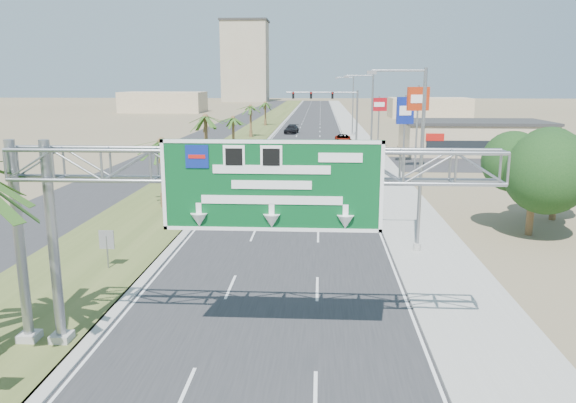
# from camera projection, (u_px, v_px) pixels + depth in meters

# --- Properties ---
(road) EXTENTS (12.00, 300.00, 0.02)m
(road) POSITION_uv_depth(u_px,v_px,m) (310.00, 126.00, 117.51)
(road) COLOR #28282B
(road) RESTS_ON ground
(sidewalk_right) EXTENTS (4.00, 300.00, 0.10)m
(sidewalk_right) POSITION_uv_depth(u_px,v_px,m) (351.00, 126.00, 117.02)
(sidewalk_right) COLOR #9E9B93
(sidewalk_right) RESTS_ON ground
(median_grass) EXTENTS (7.00, 300.00, 0.12)m
(median_grass) POSITION_uv_depth(u_px,v_px,m) (263.00, 126.00, 118.05)
(median_grass) COLOR #455224
(median_grass) RESTS_ON ground
(opposing_road) EXTENTS (8.00, 300.00, 0.02)m
(opposing_road) POSITION_uv_depth(u_px,v_px,m) (230.00, 126.00, 118.46)
(opposing_road) COLOR #28282B
(opposing_road) RESTS_ON ground
(sign_gantry) EXTENTS (16.75, 1.24, 7.50)m
(sign_gantry) POSITION_uv_depth(u_px,v_px,m) (226.00, 181.00, 18.63)
(sign_gantry) COLOR gray
(sign_gantry) RESTS_ON ground
(palm_row_b) EXTENTS (3.99, 3.99, 5.95)m
(palm_row_b) POSITION_uv_depth(u_px,v_px,m) (162.00, 143.00, 40.89)
(palm_row_b) COLOR brown
(palm_row_b) RESTS_ON ground
(palm_row_c) EXTENTS (3.99, 3.99, 6.75)m
(palm_row_c) POSITION_uv_depth(u_px,v_px,m) (205.00, 118.00, 56.34)
(palm_row_c) COLOR brown
(palm_row_c) RESTS_ON ground
(palm_row_d) EXTENTS (3.99, 3.99, 5.45)m
(palm_row_d) POSITION_uv_depth(u_px,v_px,m) (233.00, 119.00, 74.17)
(palm_row_d) COLOR brown
(palm_row_d) RESTS_ON ground
(palm_row_e) EXTENTS (3.99, 3.99, 6.15)m
(palm_row_e) POSITION_uv_depth(u_px,v_px,m) (251.00, 107.00, 92.57)
(palm_row_e) COLOR brown
(palm_row_e) RESTS_ON ground
(palm_row_f) EXTENTS (3.99, 3.99, 5.75)m
(palm_row_f) POSITION_uv_depth(u_px,v_px,m) (265.00, 103.00, 117.05)
(palm_row_f) COLOR brown
(palm_row_f) RESTS_ON ground
(streetlight_near) EXTENTS (3.27, 0.44, 10.00)m
(streetlight_near) POSITION_uv_depth(u_px,v_px,m) (417.00, 169.00, 30.23)
(streetlight_near) COLOR gray
(streetlight_near) RESTS_ON ground
(streetlight_mid) EXTENTS (3.27, 0.44, 10.00)m
(streetlight_mid) POSITION_uv_depth(u_px,v_px,m) (370.00, 125.00, 59.51)
(streetlight_mid) COLOR gray
(streetlight_mid) RESTS_ON ground
(streetlight_far) EXTENTS (3.27, 0.44, 10.00)m
(streetlight_far) POSITION_uv_depth(u_px,v_px,m) (352.00, 109.00, 94.64)
(streetlight_far) COLOR gray
(streetlight_far) RESTS_ON ground
(signal_mast) EXTENTS (10.28, 0.71, 8.00)m
(signal_mast) POSITION_uv_depth(u_px,v_px,m) (343.00, 113.00, 79.09)
(signal_mast) COLOR gray
(signal_mast) RESTS_ON ground
(store_building) EXTENTS (18.00, 10.00, 4.00)m
(store_building) POSITION_uv_depth(u_px,v_px,m) (474.00, 138.00, 72.92)
(store_building) COLOR tan
(store_building) RESTS_ON ground
(oak_near) EXTENTS (4.50, 4.50, 6.80)m
(oak_near) POSITION_uv_depth(u_px,v_px,m) (535.00, 162.00, 33.74)
(oak_near) COLOR brown
(oak_near) RESTS_ON ground
(oak_far) EXTENTS (3.50, 3.50, 5.60)m
(oak_far) POSITION_uv_depth(u_px,v_px,m) (558.00, 165.00, 37.63)
(oak_far) COLOR brown
(oak_far) RESTS_ON ground
(median_signback_b) EXTENTS (0.75, 0.08, 2.08)m
(median_signback_b) POSITION_uv_depth(u_px,v_px,m) (107.00, 242.00, 27.90)
(median_signback_b) COLOR gray
(median_signback_b) RESTS_ON ground
(tower_distant) EXTENTS (20.00, 16.00, 35.00)m
(tower_distant) POSITION_uv_depth(u_px,v_px,m) (245.00, 62.00, 252.22)
(tower_distant) COLOR tan
(tower_distant) RESTS_ON ground
(building_distant_left) EXTENTS (24.00, 14.00, 6.00)m
(building_distant_left) POSITION_uv_depth(u_px,v_px,m) (164.00, 102.00, 168.18)
(building_distant_left) COLOR tan
(building_distant_left) RESTS_ON ground
(building_distant_right) EXTENTS (20.00, 12.00, 5.00)m
(building_distant_right) POSITION_uv_depth(u_px,v_px,m) (429.00, 108.00, 144.58)
(building_distant_right) COLOR tan
(building_distant_right) RESTS_ON ground
(car_left_lane) EXTENTS (1.99, 4.09, 1.35)m
(car_left_lane) POSITION_uv_depth(u_px,v_px,m) (267.00, 195.00, 43.43)
(car_left_lane) COLOR black
(car_left_lane) RESTS_ON ground
(car_mid_lane) EXTENTS (1.43, 4.07, 1.34)m
(car_mid_lane) POSITION_uv_depth(u_px,v_px,m) (315.00, 164.00, 59.38)
(car_mid_lane) COLOR maroon
(car_mid_lane) RESTS_ON ground
(car_right_lane) EXTENTS (2.41, 5.14, 1.42)m
(car_right_lane) POSITION_uv_depth(u_px,v_px,m) (343.00, 139.00, 83.98)
(car_right_lane) COLOR gray
(car_right_lane) RESTS_ON ground
(car_far) EXTENTS (2.74, 5.42, 1.51)m
(car_far) POSITION_uv_depth(u_px,v_px,m) (291.00, 129.00, 100.85)
(car_far) COLOR black
(car_far) RESTS_ON ground
(pole_sign_red_near) EXTENTS (2.39, 0.97, 8.90)m
(pole_sign_red_near) POSITION_uv_depth(u_px,v_px,m) (418.00, 104.00, 57.67)
(pole_sign_red_near) COLOR gray
(pole_sign_red_near) RESTS_ON ground
(pole_sign_blue) EXTENTS (2.01, 0.79, 7.75)m
(pole_sign_blue) POSITION_uv_depth(u_px,v_px,m) (405.00, 113.00, 62.78)
(pole_sign_blue) COLOR gray
(pole_sign_blue) RESTS_ON ground
(pole_sign_red_far) EXTENTS (2.19, 0.94, 7.23)m
(pole_sign_red_far) POSITION_uv_depth(u_px,v_px,m) (379.00, 108.00, 77.11)
(pole_sign_red_far) COLOR gray
(pole_sign_red_far) RESTS_ON ground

